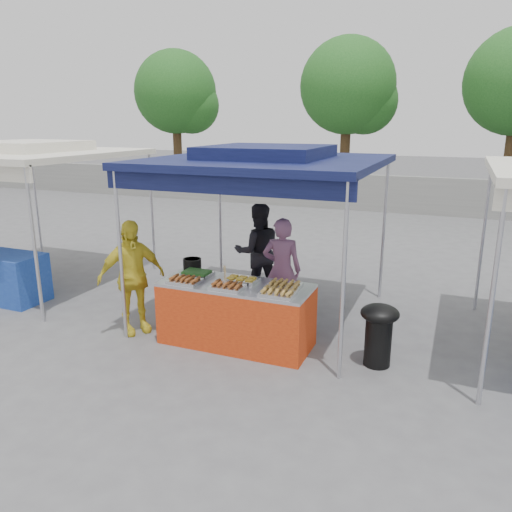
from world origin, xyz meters
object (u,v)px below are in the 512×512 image
at_px(wok_burner, 379,330).
at_px(vendor_woman, 282,270).
at_px(vendor_table, 236,314).
at_px(cooking_pot, 192,264).
at_px(customer_person, 131,277).
at_px(helper_man, 258,252).

relative_size(wok_burner, vendor_woman, 0.50).
bearing_deg(vendor_woman, vendor_table, 63.37).
bearing_deg(vendor_table, wok_burner, 3.11).
bearing_deg(wok_burner, vendor_table, -174.95).
relative_size(cooking_pot, customer_person, 0.16).
bearing_deg(helper_man, vendor_woman, 101.42).
bearing_deg(customer_person, cooking_pot, -13.60).
distance_m(vendor_woman, helper_man, 1.03).
relative_size(vendor_table, cooking_pot, 7.67).
height_order(vendor_table, vendor_woman, vendor_woman).
xyz_separation_m(wok_burner, helper_man, (-2.26, 1.68, 0.34)).
bearing_deg(vendor_table, customer_person, -173.15).
xyz_separation_m(vendor_table, helper_man, (-0.41, 1.78, 0.38)).
bearing_deg(wok_burner, vendor_woman, 151.77).
relative_size(vendor_table, customer_person, 1.24).
bearing_deg(helper_man, vendor_table, 72.30).
xyz_separation_m(cooking_pot, customer_person, (-0.65, -0.56, -0.12)).
bearing_deg(vendor_woman, wok_burner, 138.78).
height_order(helper_man, customer_person, same).
xyz_separation_m(vendor_table, cooking_pot, (-0.86, 0.38, 0.50)).
xyz_separation_m(vendor_table, customer_person, (-1.51, -0.18, 0.38)).
bearing_deg(cooking_pot, vendor_woman, 29.06).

